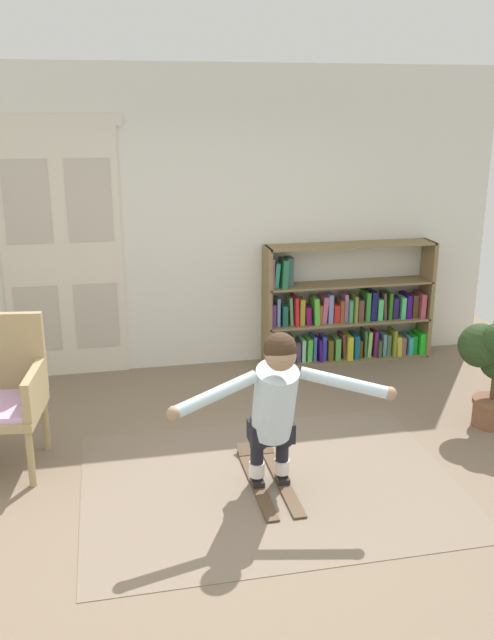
{
  "coord_description": "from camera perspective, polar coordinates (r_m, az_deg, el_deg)",
  "views": [
    {
      "loc": [
        -0.91,
        -3.96,
        2.53
      ],
      "look_at": [
        0.05,
        0.65,
        1.05
      ],
      "focal_mm": 38.48,
      "sensor_mm": 36.0,
      "label": 1
    }
  ],
  "objects": [
    {
      "name": "person_skier",
      "position": [
        4.49,
        2.36,
        -6.69
      ],
      "size": [
        1.46,
        0.53,
        1.12
      ],
      "color": "white",
      "rests_on": "skis_pair"
    },
    {
      "name": "back_wall",
      "position": [
        6.71,
        -3.92,
        8.17
      ],
      "size": [
        6.0,
        0.1,
        2.9
      ],
      "primitive_type": "cube",
      "color": "silver",
      "rests_on": "ground"
    },
    {
      "name": "rug",
      "position": [
        4.93,
        1.86,
        -13.39
      ],
      "size": [
        2.58,
        1.93,
        0.01
      ],
      "primitive_type": "cube",
      "color": "#7C6B5A",
      "rests_on": "ground"
    },
    {
      "name": "double_door",
      "position": [
        6.64,
        -15.1,
        5.58
      ],
      "size": [
        1.22,
        0.05,
        2.45
      ],
      "color": "beige",
      "rests_on": "ground"
    },
    {
      "name": "bookshelf",
      "position": [
        7.08,
        8.19,
        0.39
      ],
      "size": [
        1.75,
        0.3,
        1.21
      ],
      "color": "olive",
      "rests_on": "ground"
    },
    {
      "name": "ground_plane",
      "position": [
        4.79,
        0.99,
        -14.46
      ],
      "size": [
        7.2,
        7.2,
        0.0
      ],
      "primitive_type": "plane",
      "color": "#786551"
    },
    {
      "name": "skis_pair",
      "position": [
        4.95,
        1.77,
        -13.02
      ],
      "size": [
        0.28,
        0.97,
        0.07
      ],
      "color": "brown",
      "rests_on": "rug"
    }
  ]
}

